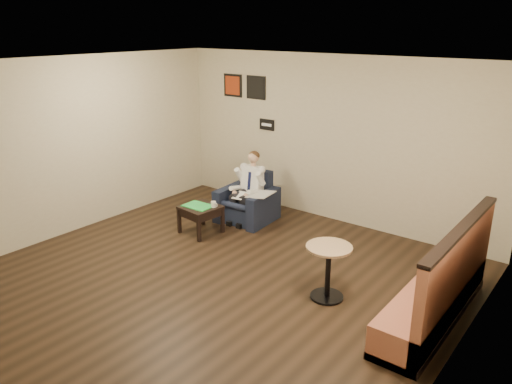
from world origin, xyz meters
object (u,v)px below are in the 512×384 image
Objects in this scene: smartphone at (210,204)px; cafe_table at (328,272)px; seated_man at (243,191)px; coffee_mug at (213,204)px; green_folder at (198,206)px; banquette at (436,272)px; armchair at (247,197)px; side_table at (201,220)px.

cafe_table is at bearing 1.72° from smartphone.
seated_man is 7.99× the size of smartphone.
smartphone is at bearing 165.29° from cafe_table.
coffee_mug is at bearing 165.77° from cafe_table.
cafe_table reaches higher than green_folder.
banquette is 3.32× the size of cafe_table.
armchair is 0.95m from green_folder.
seated_man reaches higher than smartphone.
green_folder is (-0.03, -0.02, 0.24)m from side_table.
armchair is 0.80m from coffee_mug.
cafe_table is (2.66, -0.52, 0.12)m from side_table.
side_table is 0.29m from smartphone.
armchair is at bearing 72.78° from green_folder.
banquette is (3.88, -0.17, 0.13)m from green_folder.
green_folder is at bearing -152.74° from coffee_mug.
coffee_mug is at bearing -98.11° from armchair.
smartphone is 2.68m from cafe_table.
seated_man reaches higher than cafe_table.
cafe_table is at bearing -11.14° from side_table.
seated_man is 2.03× the size of side_table.
smartphone is 3.80m from banquette.
smartphone reaches higher than side_table.
smartphone is 0.06× the size of banquette.
coffee_mug is (-0.05, -0.79, 0.09)m from armchair.
seated_man reaches higher than armchair.
banquette reaches higher than coffee_mug.
banquette reaches higher than smartphone.
armchair reaches higher than cafe_table.
seated_man is 11.77× the size of coffee_mug.
smartphone is at bearing -111.02° from seated_man.
side_table is at bearing 168.86° from cafe_table.
side_table is (-0.25, -0.89, -0.19)m from armchair.
seated_man is 2.48× the size of green_folder.
smartphone is at bearing 174.87° from banquette.
coffee_mug is (0.20, 0.10, 0.28)m from side_table.
armchair is at bearing 163.41° from banquette.
side_table is at bearing -112.49° from seated_man.
side_table is (-0.26, -0.78, -0.34)m from seated_man.
banquette reaches higher than cafe_table.
coffee_mug is at bearing 175.55° from banquette.
green_folder is at bearing -152.74° from side_table.
armchair is 1.53× the size of side_table.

